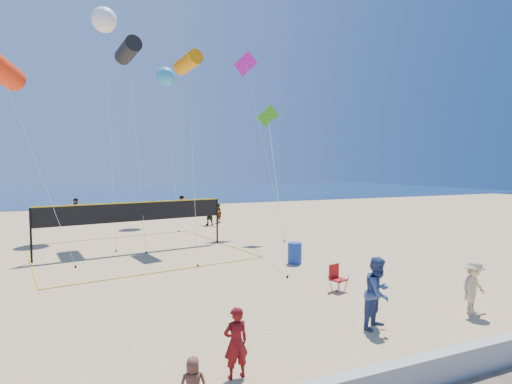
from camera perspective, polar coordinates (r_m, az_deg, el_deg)
name	(u,v)px	position (r m, az deg, el deg)	size (l,w,h in m)	color
ground	(233,349)	(10.31, -3.31, -21.54)	(120.00, 120.00, 0.00)	#DAB27B
ocean	(108,194)	(71.01, -20.36, -0.21)	(140.00, 50.00, 0.03)	navy
woman	(236,343)	(8.83, -2.89, -20.68)	(0.55, 0.36, 1.50)	#620D0F
bystander_a	(378,292)	(11.66, 17.06, -13.56)	(0.95, 0.74, 1.95)	navy
bystander_b	(474,287)	(13.84, 28.67, -11.85)	(1.03, 0.59, 1.60)	#CAB386
far_person_1	(209,214)	(30.38, -6.67, -3.16)	(1.57, 0.50, 1.69)	gray
far_person_2	(219,213)	(31.82, -5.30, -3.02)	(0.55, 0.36, 1.50)	gray
far_person_3	(77,210)	(34.99, -24.26, -2.39)	(0.92, 0.72, 1.90)	gray
far_person_4	(182,204)	(40.42, -10.55, -1.63)	(1.01, 0.58, 1.56)	gray
camp_chair	(336,276)	(14.72, 11.41, -11.69)	(0.61, 0.71, 1.03)	#A51213
trash_barrel	(295,253)	(18.46, 5.55, -8.67)	(0.63, 0.63, 0.95)	#173896
volleyball_net	(135,217)	(21.63, -16.87, -3.47)	(11.13, 11.01, 2.59)	black
kite_0	(1,70)	(25.00, -32.63, 14.46)	(4.44, 6.98, 10.16)	red
kite_1	(128,51)	(26.74, -17.80, 18.69)	(1.48, 6.38, 12.11)	black
kite_2	(188,62)	(24.70, -9.69, 17.77)	(1.91, 7.53, 11.06)	#CF7B05
kite_4	(269,124)	(24.49, 1.86, 9.64)	(4.01, 9.15, 8.29)	#309D18
kite_5	(247,72)	(28.76, -1.23, 16.78)	(1.82, 5.78, 12.48)	#CC16B5
kite_6	(104,20)	(31.61, -20.88, 21.99)	(2.21, 9.40, 15.35)	white
kite_7	(166,77)	(34.49, -12.79, 15.76)	(1.92, 7.48, 12.49)	#3099CD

